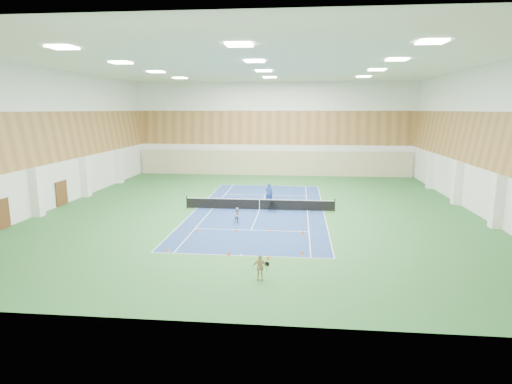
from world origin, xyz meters
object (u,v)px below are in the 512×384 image
tennis_net (259,204)px  child_court (238,215)px  coach (269,193)px  ball_cart (272,207)px  child_apron (260,267)px

tennis_net → child_court: 4.71m
tennis_net → coach: (0.64, 2.68, 0.39)m
tennis_net → child_court: child_court is taller
coach → child_court: size_ratio=1.56×
tennis_net → ball_cart: tennis_net is taller
coach → ball_cart: (0.51, -3.28, -0.54)m
tennis_net → ball_cart: 1.30m
ball_cart → child_apron: bearing=-97.2°
coach → ball_cart: 3.37m
child_court → coach: bearing=42.1°
child_apron → ball_cart: 14.75m
tennis_net → coach: size_ratio=6.79×
child_apron → ball_cart: child_apron is taller
tennis_net → child_court: size_ratio=10.62×
ball_cart → coach: bearing=90.3°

